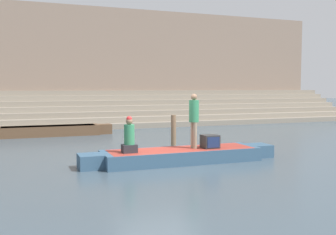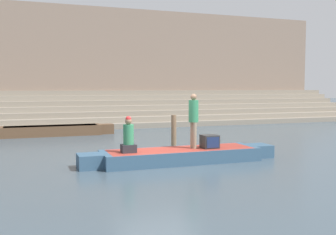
{
  "view_description": "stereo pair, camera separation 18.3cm",
  "coord_description": "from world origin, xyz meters",
  "px_view_note": "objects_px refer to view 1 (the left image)",
  "views": [
    {
      "loc": [
        -3.94,
        -11.54,
        2.33
      ],
      "look_at": [
        0.71,
        0.89,
        1.31
      ],
      "focal_mm": 42.0,
      "sensor_mm": 36.0,
      "label": 1
    },
    {
      "loc": [
        -3.77,
        -11.6,
        2.33
      ],
      "look_at": [
        0.71,
        0.89,
        1.31
      ],
      "focal_mm": 42.0,
      "sensor_mm": 36.0,
      "label": 2
    }
  ],
  "objects_px": {
    "rowboat_main": "(181,155)",
    "person_rowing": "(129,138)",
    "tv_set": "(210,141)",
    "moored_boat_shore": "(49,131)",
    "person_standing": "(194,117)",
    "mooring_post": "(174,134)"
  },
  "relations": [
    {
      "from": "rowboat_main",
      "to": "person_rowing",
      "type": "distance_m",
      "value": 1.82
    },
    {
      "from": "person_rowing",
      "to": "moored_boat_shore",
      "type": "height_order",
      "value": "person_rowing"
    },
    {
      "from": "person_standing",
      "to": "tv_set",
      "type": "relative_size",
      "value": 3.44
    },
    {
      "from": "person_rowing",
      "to": "tv_set",
      "type": "xyz_separation_m",
      "value": [
        2.63,
        -0.03,
        -0.24
      ]
    },
    {
      "from": "rowboat_main",
      "to": "person_standing",
      "type": "xyz_separation_m",
      "value": [
        0.43,
        0.02,
        1.19
      ]
    },
    {
      "from": "tv_set",
      "to": "moored_boat_shore",
      "type": "distance_m",
      "value": 9.54
    },
    {
      "from": "person_standing",
      "to": "tv_set",
      "type": "xyz_separation_m",
      "value": [
        0.5,
        -0.14,
        -0.79
      ]
    },
    {
      "from": "rowboat_main",
      "to": "person_standing",
      "type": "distance_m",
      "value": 1.27
    },
    {
      "from": "person_standing",
      "to": "tv_set",
      "type": "height_order",
      "value": "person_standing"
    },
    {
      "from": "person_rowing",
      "to": "mooring_post",
      "type": "height_order",
      "value": "person_rowing"
    },
    {
      "from": "rowboat_main",
      "to": "person_standing",
      "type": "height_order",
      "value": "person_standing"
    },
    {
      "from": "person_standing",
      "to": "person_rowing",
      "type": "bearing_deg",
      "value": 168.42
    },
    {
      "from": "rowboat_main",
      "to": "person_standing",
      "type": "bearing_deg",
      "value": 3.2
    },
    {
      "from": "moored_boat_shore",
      "to": "person_standing",
      "type": "bearing_deg",
      "value": -61.63
    },
    {
      "from": "person_standing",
      "to": "person_rowing",
      "type": "height_order",
      "value": "person_standing"
    },
    {
      "from": "person_rowing",
      "to": "mooring_post",
      "type": "bearing_deg",
      "value": 46.93
    },
    {
      "from": "rowboat_main",
      "to": "tv_set",
      "type": "distance_m",
      "value": 1.02
    },
    {
      "from": "rowboat_main",
      "to": "mooring_post",
      "type": "height_order",
      "value": "mooring_post"
    },
    {
      "from": "person_rowing",
      "to": "mooring_post",
      "type": "distance_m",
      "value": 2.83
    },
    {
      "from": "tv_set",
      "to": "person_rowing",
      "type": "bearing_deg",
      "value": 175.36
    },
    {
      "from": "moored_boat_shore",
      "to": "mooring_post",
      "type": "distance_m",
      "value": 7.64
    },
    {
      "from": "tv_set",
      "to": "moored_boat_shore",
      "type": "bearing_deg",
      "value": 113.02
    }
  ]
}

